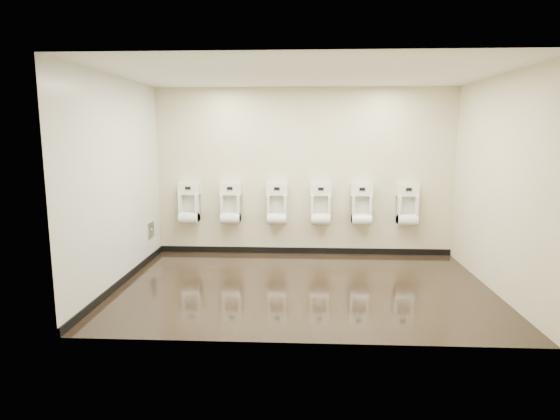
# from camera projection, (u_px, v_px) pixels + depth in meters

# --- Properties ---
(ground) EXTENTS (5.00, 3.50, 0.00)m
(ground) POSITION_uv_depth(u_px,v_px,m) (303.00, 286.00, 6.37)
(ground) COLOR black
(ground) RESTS_ON ground
(ceiling) EXTENTS (5.00, 3.50, 0.00)m
(ceiling) POSITION_uv_depth(u_px,v_px,m) (305.00, 74.00, 5.90)
(ceiling) COLOR silver
(back_wall) EXTENTS (5.00, 0.02, 2.80)m
(back_wall) POSITION_uv_depth(u_px,v_px,m) (304.00, 172.00, 7.86)
(back_wall) COLOR beige
(back_wall) RESTS_ON ground
(front_wall) EXTENTS (5.00, 0.02, 2.80)m
(front_wall) POSITION_uv_depth(u_px,v_px,m) (304.00, 204.00, 4.41)
(front_wall) COLOR beige
(front_wall) RESTS_ON ground
(left_wall) EXTENTS (0.02, 3.50, 2.80)m
(left_wall) POSITION_uv_depth(u_px,v_px,m) (118.00, 183.00, 6.26)
(left_wall) COLOR beige
(left_wall) RESTS_ON ground
(right_wall) EXTENTS (0.02, 3.50, 2.80)m
(right_wall) POSITION_uv_depth(u_px,v_px,m) (498.00, 185.00, 6.01)
(right_wall) COLOR beige
(right_wall) RESTS_ON ground
(tile_overlay_left) EXTENTS (0.01, 3.50, 2.80)m
(tile_overlay_left) POSITION_uv_depth(u_px,v_px,m) (118.00, 183.00, 6.26)
(tile_overlay_left) COLOR white
(tile_overlay_left) RESTS_ON ground
(skirting_back) EXTENTS (5.00, 0.02, 0.10)m
(skirting_back) POSITION_uv_depth(u_px,v_px,m) (303.00, 250.00, 8.07)
(skirting_back) COLOR black
(skirting_back) RESTS_ON ground
(skirting_left) EXTENTS (0.02, 3.50, 0.10)m
(skirting_left) POSITION_uv_depth(u_px,v_px,m) (124.00, 280.00, 6.48)
(skirting_left) COLOR black
(skirting_left) RESTS_ON ground
(access_panel) EXTENTS (0.04, 0.25, 0.25)m
(access_panel) POSITION_uv_depth(u_px,v_px,m) (151.00, 230.00, 7.59)
(access_panel) COLOR #9E9EA3
(access_panel) RESTS_ON left_wall
(urinal_0) EXTENTS (0.37, 0.28, 0.68)m
(urinal_0) POSITION_uv_depth(u_px,v_px,m) (189.00, 206.00, 7.93)
(urinal_0) COLOR white
(urinal_0) RESTS_ON back_wall
(urinal_1) EXTENTS (0.37, 0.28, 0.68)m
(urinal_1) POSITION_uv_depth(u_px,v_px,m) (231.00, 206.00, 7.90)
(urinal_1) COLOR white
(urinal_1) RESTS_ON back_wall
(urinal_2) EXTENTS (0.37, 0.28, 0.68)m
(urinal_2) POSITION_uv_depth(u_px,v_px,m) (277.00, 207.00, 7.86)
(urinal_2) COLOR white
(urinal_2) RESTS_ON back_wall
(urinal_3) EXTENTS (0.37, 0.28, 0.68)m
(urinal_3) POSITION_uv_depth(u_px,v_px,m) (321.00, 207.00, 7.82)
(urinal_3) COLOR white
(urinal_3) RESTS_ON back_wall
(urinal_4) EXTENTS (0.37, 0.28, 0.68)m
(urinal_4) POSITION_uv_depth(u_px,v_px,m) (361.00, 207.00, 7.79)
(urinal_4) COLOR white
(urinal_4) RESTS_ON back_wall
(urinal_5) EXTENTS (0.37, 0.28, 0.68)m
(urinal_5) POSITION_uv_depth(u_px,v_px,m) (407.00, 208.00, 7.75)
(urinal_5) COLOR white
(urinal_5) RESTS_ON back_wall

